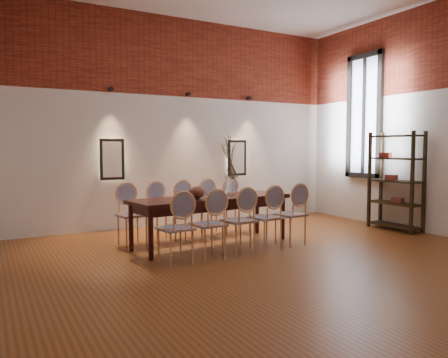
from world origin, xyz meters
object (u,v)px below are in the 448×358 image
vase (230,186)px  chair_near_e (290,214)px  chair_near_a (175,228)px  bowl (197,192)px  chair_far_e (237,205)px  chair_far_d (214,207)px  shelving_rack (396,181)px  book (216,195)px  chair_near_b (209,224)px  chair_far_b (162,212)px  chair_far_c (189,210)px  chair_near_c (238,221)px  chair_far_a (132,215)px  dining_table (212,221)px  chair_near_d (266,217)px

vase → chair_near_e: bearing=-39.6°
chair_near_a → bowl: size_ratio=3.92×
chair_near_a → chair_far_e: bearing=34.1°
chair_far_d → bowl: 1.15m
chair_far_e → bowl: 1.55m
shelving_rack → bowl: bearing=172.9°
vase → book: (-0.23, 0.04, -0.14)m
chair_near_b → book: chair_near_b is taller
chair_near_b → chair_far_d: 1.71m
chair_near_e → chair_far_b: 2.06m
chair_near_b → chair_far_c: bearing=69.7°
chair_near_b → shelving_rack: shelving_rack is taller
chair_near_a → vase: (1.29, 0.84, 0.43)m
chair_near_a → chair_far_b: bearing=69.7°
chair_near_b → chair_far_b: (-0.16, 1.37, 0.00)m
chair_near_c → shelving_rack: bearing=-3.7°
chair_far_a → chair_far_d: 1.53m
chair_near_a → chair_far_a: size_ratio=1.00×
chair_near_a → chair_far_d: bearing=42.1°
chair_near_a → chair_near_e: 2.04m
vase → shelving_rack: size_ratio=0.17×
chair_far_e → vase: size_ratio=3.13×
chair_near_b → chair_far_e: 2.06m
dining_table → vase: 0.63m
chair_near_c → chair_far_b: bearing=110.3°
chair_far_d → book: chair_far_d is taller
chair_near_d → bowl: chair_near_d is taller
chair_near_d → chair_near_e: size_ratio=1.00×
chair_far_e → chair_near_d: bearing=69.7°
chair_far_b → chair_far_c: same height
chair_far_b → chair_far_d: same height
dining_table → chair_far_b: (-0.58, 0.63, 0.09)m
dining_table → chair_far_d: size_ratio=2.71×
bowl → chair_far_a: bearing=140.8°
chair_near_d → bowl: bearing=141.5°
chair_near_e → chair_near_a: bearing=180.0°
chair_near_d → chair_far_c: bearing=110.3°
vase → chair_far_c: bearing=123.7°
chair_near_e → vase: (-0.74, 0.61, 0.43)m
chair_near_e → chair_far_c: 1.71m
bowl → book: bearing=21.3°
chair_near_a → chair_near_d: 1.53m
book → chair_near_a: bearing=-140.3°
chair_far_d → shelving_rack: 3.37m
dining_table → chair_near_b: chair_near_b is taller
chair_near_c → chair_near_b: bearing=180.0°
chair_near_d → book: (-0.46, 0.70, 0.30)m
chair_near_d → bowl: (-0.87, 0.54, 0.37)m
chair_near_e → chair_far_e: same height
chair_far_c → shelving_rack: shelving_rack is taller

